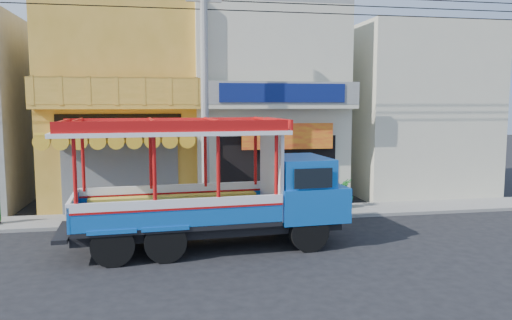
{
  "coord_description": "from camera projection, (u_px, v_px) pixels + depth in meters",
  "views": [
    {
      "loc": [
        -2.41,
        -13.91,
        4.17
      ],
      "look_at": [
        0.64,
        2.5,
        2.26
      ],
      "focal_mm": 35.0,
      "sensor_mm": 36.0,
      "label": 1
    }
  ],
  "objects": [
    {
      "name": "filler_building_right",
      "position": [
        409.0,
        111.0,
        23.52
      ],
      "size": [
        6.0,
        6.0,
        7.6
      ],
      "primitive_type": "cube",
      "color": "beige",
      "rests_on": "ground"
    },
    {
      "name": "party_pilaster",
      "position": [
        201.0,
        108.0,
        18.6
      ],
      "size": [
        0.35,
        0.3,
        8.0
      ],
      "primitive_type": "cube",
      "color": "beige",
      "rests_on": "ground"
    },
    {
      "name": "utility_pole",
      "position": [
        209.0,
        78.0,
        17.0
      ],
      "size": [
        28.0,
        0.26,
        9.0
      ],
      "color": "gray",
      "rests_on": "ground"
    },
    {
      "name": "shophouse_left",
      "position": [
        125.0,
        105.0,
        21.09
      ],
      "size": [
        6.0,
        7.5,
        8.24
      ],
      "color": "gold",
      "rests_on": "ground"
    },
    {
      "name": "songthaew_truck",
      "position": [
        228.0,
        186.0,
        14.4
      ],
      "size": [
        8.14,
        3.11,
        3.73
      ],
      "color": "black",
      "rests_on": "ground"
    },
    {
      "name": "potted_plant_b",
      "position": [
        318.0,
        199.0,
        18.48
      ],
      "size": [
        0.72,
        0.69,
        1.03
      ],
      "primitive_type": "imported",
      "rotation": [
        0.0,
        0.0,
        2.56
      ],
      "color": "#18561C",
      "rests_on": "sidewalk"
    },
    {
      "name": "shophouse_right",
      "position": [
        264.0,
        105.0,
        22.18
      ],
      "size": [
        6.0,
        6.75,
        8.24
      ],
      "color": "beige",
      "rests_on": "ground"
    },
    {
      "name": "ground",
      "position": [
        250.0,
        247.0,
        14.5
      ],
      "size": [
        90.0,
        90.0,
        0.0
      ],
      "primitive_type": "plane",
      "color": "black",
      "rests_on": "ground"
    },
    {
      "name": "sidewalk",
      "position": [
        232.0,
        215.0,
        18.4
      ],
      "size": [
        30.0,
        2.0,
        0.12
      ],
      "primitive_type": "cube",
      "color": "slate",
      "rests_on": "ground"
    },
    {
      "name": "potted_plant_c",
      "position": [
        345.0,
        193.0,
        19.36
      ],
      "size": [
        0.68,
        0.68,
        1.13
      ],
      "primitive_type": "imported",
      "rotation": [
        0.0,
        0.0,
        4.63
      ],
      "color": "#18561C",
      "rests_on": "sidewalk"
    }
  ]
}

